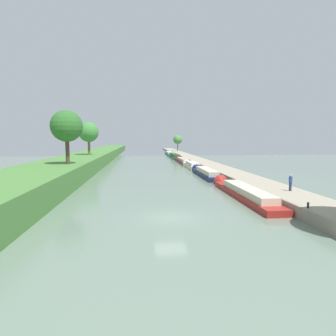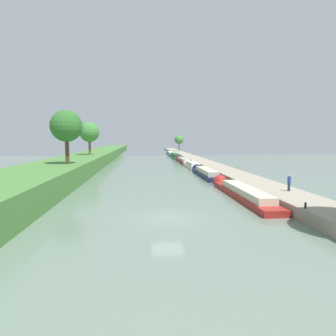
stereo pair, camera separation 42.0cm
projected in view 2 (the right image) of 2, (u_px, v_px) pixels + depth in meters
ground_plane at (168, 218)px, 22.31m from camera, size 160.00×160.00×0.00m
right_towpath at (316, 209)px, 23.35m from camera, size 4.33×260.00×0.93m
stone_quay at (289, 209)px, 23.14m from camera, size 0.25×260.00×0.98m
narrowboat_red at (240, 192)px, 30.63m from camera, size 2.12×16.59×2.01m
narrowboat_navy at (205, 173)px, 47.24m from camera, size 2.01×14.51×1.96m
narrowboat_cream at (191, 165)px, 60.07m from camera, size 1.92×11.58×1.86m
narrowboat_maroon at (183, 160)px, 73.91m from camera, size 2.01×15.47×1.91m
narrowboat_green at (175, 156)px, 90.03m from camera, size 2.20×16.49×2.11m
narrowboat_teal at (170, 154)px, 106.18m from camera, size 2.06×15.04×1.96m
tree_rightbank_midnear at (179, 140)px, 115.99m from camera, size 3.59×3.59×6.47m
tree_leftbank_downstream at (89, 132)px, 62.74m from camera, size 4.34×4.34×7.14m
tree_leftbank_upstream at (66, 126)px, 39.85m from camera, size 4.40×4.40×7.52m
person_walking at (289, 182)px, 28.55m from camera, size 0.34×0.34×1.66m
mooring_bollard_near at (305, 205)px, 21.53m from camera, size 0.16×0.16×0.45m
mooring_bollard_far at (173, 151)px, 112.84m from camera, size 0.16×0.16×0.45m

